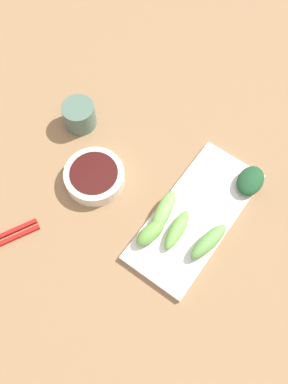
% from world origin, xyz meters
% --- Properties ---
extents(tabletop, '(2.10, 2.10, 0.02)m').
position_xyz_m(tabletop, '(0.00, 0.00, 0.01)').
color(tabletop, '#94714D').
rests_on(tabletop, ground).
extents(sauce_bowl, '(0.12, 0.12, 0.03)m').
position_xyz_m(sauce_bowl, '(-0.13, -0.03, 0.04)').
color(sauce_bowl, silver).
rests_on(sauce_bowl, tabletop).
extents(serving_plate, '(0.14, 0.31, 0.01)m').
position_xyz_m(serving_plate, '(0.08, 0.02, 0.03)').
color(serving_plate, white).
rests_on(serving_plate, tabletop).
extents(broccoli_stalk_0, '(0.04, 0.09, 0.02)m').
position_xyz_m(broccoli_stalk_0, '(0.07, -0.03, 0.04)').
color(broccoli_stalk_0, '#73B251').
rests_on(broccoli_stalk_0, serving_plate).
extents(broccoli_stalk_1, '(0.05, 0.10, 0.03)m').
position_xyz_m(broccoli_stalk_1, '(0.13, -0.01, 0.05)').
color(broccoli_stalk_1, '#68A850').
rests_on(broccoli_stalk_1, serving_plate).
extents(broccoli_stalk_2, '(0.05, 0.10, 0.02)m').
position_xyz_m(broccoli_stalk_2, '(0.03, -0.01, 0.04)').
color(broccoli_stalk_2, '#77B356').
rests_on(broccoli_stalk_2, serving_plate).
extents(broccoli_stalk_3, '(0.04, 0.07, 0.03)m').
position_xyz_m(broccoli_stalk_3, '(0.04, -0.06, 0.05)').
color(broccoli_stalk_3, '#69AB46').
rests_on(broccoli_stalk_3, serving_plate).
extents(broccoli_leafy_4, '(0.05, 0.07, 0.03)m').
position_xyz_m(broccoli_leafy_4, '(0.13, 0.14, 0.05)').
color(broccoli_leafy_4, '#1D4B29').
rests_on(broccoli_leafy_4, serving_plate).
extents(tea_cup, '(0.07, 0.07, 0.06)m').
position_xyz_m(tea_cup, '(-0.24, 0.06, 0.05)').
color(tea_cup, '#517060').
rests_on(tea_cup, tabletop).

